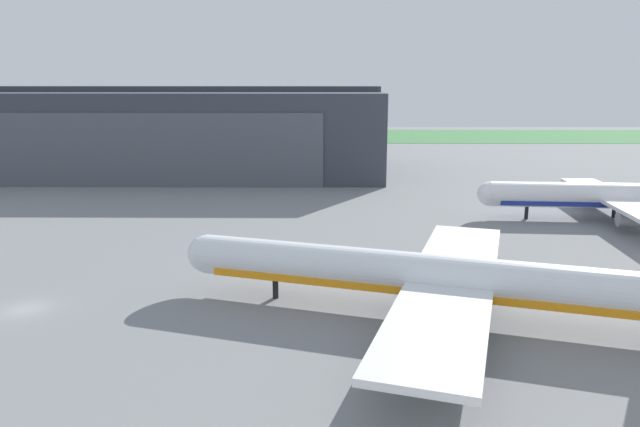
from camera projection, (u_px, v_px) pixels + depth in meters
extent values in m
plane|color=slate|center=(25.00, 309.00, 54.40)|extent=(440.00, 440.00, 0.00)
cube|color=#3E7B41|center=(254.00, 136.00, 225.41)|extent=(440.00, 56.00, 0.08)
cube|color=#383D47|center=(152.00, 132.00, 134.97)|extent=(102.17, 40.96, 17.93)
cube|color=#4C515B|center=(122.00, 150.00, 115.22)|extent=(77.65, 0.30, 14.35)
cube|color=#383D47|center=(149.00, 89.00, 132.89)|extent=(102.17, 9.83, 1.20)
cylinder|color=white|center=(611.00, 196.00, 88.20)|extent=(35.51, 6.50, 3.77)
sphere|color=white|center=(489.00, 194.00, 89.72)|extent=(3.62, 3.62, 3.62)
cube|color=navy|center=(611.00, 203.00, 88.43)|extent=(32.70, 6.32, 0.66)
cube|color=white|center=(594.00, 188.00, 97.10)|extent=(6.89, 16.52, 0.56)
cylinder|color=gray|center=(591.00, 198.00, 96.20)|extent=(3.73, 2.35, 2.07)
cylinder|color=gray|center=(631.00, 220.00, 81.00)|extent=(3.73, 2.35, 2.07)
cylinder|color=black|center=(526.00, 213.00, 89.85)|extent=(0.56, 0.56, 1.86)
cylinder|color=black|center=(614.00, 212.00, 90.62)|extent=(0.56, 0.56, 1.86)
cylinder|color=black|center=(625.00, 217.00, 86.77)|extent=(0.56, 0.56, 1.86)
cylinder|color=silver|center=(440.00, 276.00, 51.83)|extent=(44.45, 17.04, 3.80)
sphere|color=silver|center=(206.00, 254.00, 58.60)|extent=(3.65, 3.65, 3.65)
cube|color=orange|center=(440.00, 288.00, 52.06)|extent=(40.99, 16.01, 0.67)
cube|color=silver|center=(461.00, 251.00, 61.26)|extent=(12.42, 19.88, 0.56)
cube|color=silver|center=(435.00, 329.00, 42.07)|extent=(12.42, 19.88, 0.56)
cylinder|color=gray|center=(451.00, 267.00, 60.41)|extent=(4.07, 3.07, 2.09)
cylinder|color=gray|center=(426.00, 337.00, 43.98)|extent=(4.07, 3.07, 2.09)
cylinder|color=black|center=(275.00, 289.00, 57.05)|extent=(0.56, 0.56, 1.85)
cylinder|color=black|center=(462.00, 301.00, 53.76)|extent=(0.56, 0.56, 1.85)
cylinder|color=black|center=(458.00, 318.00, 50.05)|extent=(0.56, 0.56, 1.85)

